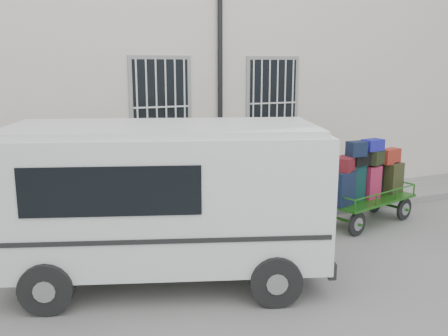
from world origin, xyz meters
TOP-DOWN VIEW (x-y plane):
  - ground at (0.00, 0.00)m, footprint 80.00×80.00m
  - building at (0.00, 5.50)m, footprint 24.00×5.15m
  - sidewalk at (0.00, 2.20)m, footprint 24.00×1.70m
  - luggage_cart at (3.23, 0.62)m, footprint 2.51×1.46m
  - van at (-1.37, -0.37)m, footprint 5.11×3.43m

SIDE VIEW (x-z plane):
  - ground at x=0.00m, z-range 0.00..0.00m
  - sidewalk at x=0.00m, z-range 0.00..0.15m
  - luggage_cart at x=3.23m, z-range 0.03..1.80m
  - van at x=-1.37m, z-range 0.17..2.57m
  - building at x=0.00m, z-range 0.00..6.00m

